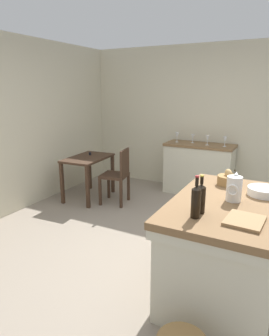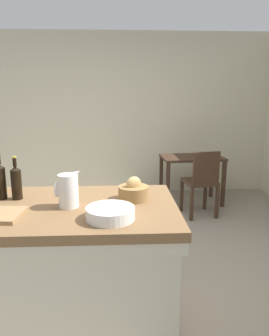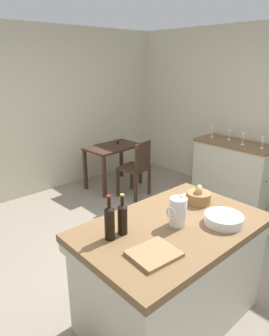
% 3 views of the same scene
% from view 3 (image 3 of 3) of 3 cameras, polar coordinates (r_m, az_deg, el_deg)
% --- Properties ---
extents(ground_plane, '(6.76, 6.76, 0.00)m').
position_cam_3_polar(ground_plane, '(3.44, 0.97, -17.58)').
color(ground_plane, gray).
extents(wall_back, '(5.32, 0.12, 2.60)m').
position_cam_3_polar(wall_back, '(5.04, -19.76, 9.46)').
color(wall_back, beige).
rests_on(wall_back, ground).
extents(island_table, '(1.47, 0.93, 0.89)m').
position_cam_3_polar(island_table, '(2.61, 6.78, -18.22)').
color(island_table, brown).
rests_on(island_table, ground).
extents(side_cabinet, '(0.52, 1.21, 0.91)m').
position_cam_3_polar(side_cabinet, '(5.01, 17.81, -0.40)').
color(side_cabinet, brown).
rests_on(side_cabinet, ground).
extents(writing_desk, '(0.93, 0.62, 0.77)m').
position_cam_3_polar(writing_desk, '(5.17, -3.99, 2.88)').
color(writing_desk, '#3D281C').
rests_on(writing_desk, ground).
extents(wooden_chair, '(0.46, 0.46, 0.91)m').
position_cam_3_polar(wooden_chair, '(4.78, 0.37, 0.20)').
color(wooden_chair, '#3D281C').
rests_on(wooden_chair, ground).
extents(pitcher, '(0.17, 0.13, 0.26)m').
position_cam_3_polar(pitcher, '(2.33, 8.08, -8.00)').
color(pitcher, white).
rests_on(pitcher, island_table).
extents(wash_bowl, '(0.29, 0.29, 0.07)m').
position_cam_3_polar(wash_bowl, '(2.46, 16.28, -9.13)').
color(wash_bowl, white).
rests_on(wash_bowl, island_table).
extents(bread_basket, '(0.21, 0.21, 0.17)m').
position_cam_3_polar(bread_basket, '(2.74, 11.85, -5.21)').
color(bread_basket, olive).
rests_on(bread_basket, island_table).
extents(cutting_board, '(0.32, 0.28, 0.02)m').
position_cam_3_polar(cutting_board, '(2.03, 3.65, -15.65)').
color(cutting_board, '#99754C').
rests_on(cutting_board, island_table).
extents(wine_bottle_dark, '(0.07, 0.07, 0.31)m').
position_cam_3_polar(wine_bottle_dark, '(2.20, -2.25, -9.27)').
color(wine_bottle_dark, black).
rests_on(wine_bottle_dark, island_table).
extents(wine_bottle_amber, '(0.07, 0.07, 0.33)m').
position_cam_3_polar(wine_bottle_amber, '(2.14, -4.68, -9.91)').
color(wine_bottle_amber, black).
rests_on(wine_bottle_amber, island_table).
extents(wine_glass_far_left, '(0.07, 0.07, 0.17)m').
position_cam_3_polar(wine_glass_far_left, '(4.64, 22.79, 4.76)').
color(wine_glass_far_left, white).
rests_on(wine_glass_far_left, side_cabinet).
extents(wine_glass_left, '(0.07, 0.07, 0.17)m').
position_cam_3_polar(wine_glass_left, '(4.75, 19.62, 5.51)').
color(wine_glass_left, white).
rests_on(wine_glass_left, side_cabinet).
extents(wine_glass_middle, '(0.07, 0.07, 0.15)m').
position_cam_3_polar(wine_glass_middle, '(4.98, 17.30, 6.21)').
color(wine_glass_middle, white).
rests_on(wine_glass_middle, side_cabinet).
extents(wine_glass_right, '(0.07, 0.07, 0.18)m').
position_cam_3_polar(wine_glass_right, '(5.07, 14.32, 6.90)').
color(wine_glass_right, white).
rests_on(wine_glass_right, side_cabinet).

